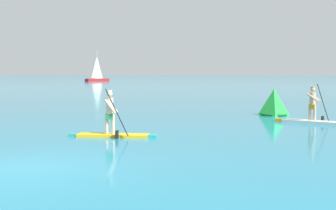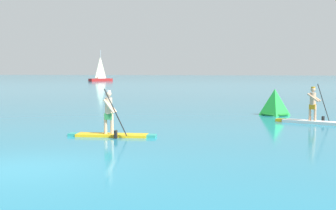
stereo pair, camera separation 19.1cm
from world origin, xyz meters
name	(u,v)px [view 1 (the left image)]	position (x,y,z in m)	size (l,w,h in m)	color
ground	(24,169)	(0.00, 0.00, 0.00)	(440.00, 440.00, 0.00)	teal
paddleboarder_mid_center	(112,126)	(0.34, 5.37, 0.36)	(3.18, 0.93, 1.76)	yellow
paddleboarder_far_right	(315,117)	(7.75, 10.97, 0.30)	(3.41, 1.69, 1.77)	white
race_marker_buoy	(274,103)	(6.06, 14.48, 0.62)	(1.40, 1.40, 1.38)	green
sailboat_left_horizon	(97,78)	(-30.32, 83.09, 0.82)	(4.29, 5.28, 6.86)	#A51E1E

